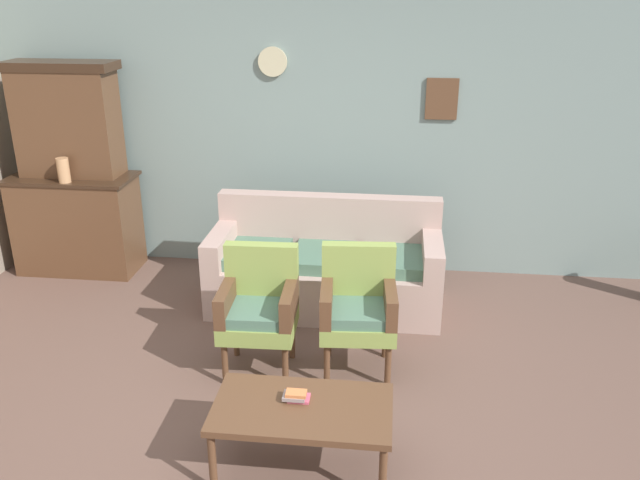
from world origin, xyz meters
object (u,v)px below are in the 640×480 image
vase_on_cabinet (63,170)px  side_cabinet (78,223)px  armchair_by_doorway (259,305)px  book_stack_on_table (296,396)px  coffee_table (302,413)px  armchair_row_middle (358,305)px  floral_couch (326,269)px

vase_on_cabinet → side_cabinet: bearing=101.9°
armchair_by_doorway → book_stack_on_table: 1.05m
armchair_by_doorway → coffee_table: size_ratio=0.90×
armchair_row_middle → coffee_table: (-0.24, -1.10, -0.12)m
armchair_by_doorway → book_stack_on_table: armchair_by_doorway is taller
side_cabinet → floral_couch: bearing=-11.1°
side_cabinet → vase_on_cabinet: bearing=-78.1°
coffee_table → book_stack_on_table: bearing=126.7°
armchair_row_middle → book_stack_on_table: 1.09m
floral_couch → vase_on_cabinet: bearing=173.0°
armchair_by_doorway → armchair_row_middle: 0.70m
side_cabinet → vase_on_cabinet: (0.04, -0.19, 0.58)m
floral_couch → armchair_by_doorway: bearing=-108.9°
floral_couch → book_stack_on_table: size_ratio=13.11×
book_stack_on_table → coffee_table: bearing=-53.3°
side_cabinet → vase_on_cabinet: 0.61m
vase_on_cabinet → armchair_row_middle: (2.72, -1.26, -0.54)m
floral_couch → coffee_table: floral_couch is taller
side_cabinet → vase_on_cabinet: size_ratio=5.18×
armchair_by_doorway → side_cabinet: bearing=143.6°
armchair_by_doorway → book_stack_on_table: (0.41, -0.96, -0.05)m
armchair_by_doorway → floral_couch: bearing=71.1°
coffee_table → book_stack_on_table: size_ratio=6.76×
vase_on_cabinet → armchair_by_doorway: 2.49m
coffee_table → side_cabinet: bearing=134.7°
side_cabinet → coffee_table: side_cabinet is taller
vase_on_cabinet → book_stack_on_table: vase_on_cabinet is taller
armchair_by_doorway → coffee_table: bearing=-66.3°
vase_on_cabinet → coffee_table: vase_on_cabinet is taller
side_cabinet → vase_on_cabinet: vase_on_cabinet is taller
coffee_table → vase_on_cabinet: bearing=136.4°
armchair_by_doorway → armchair_row_middle: bearing=6.7°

